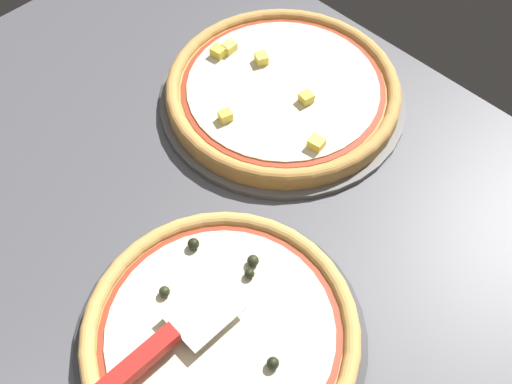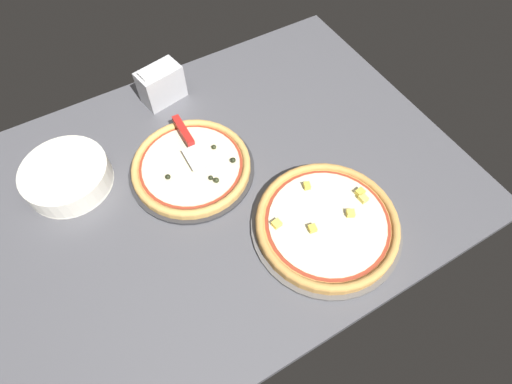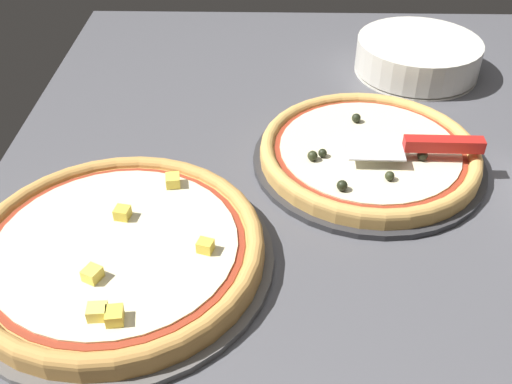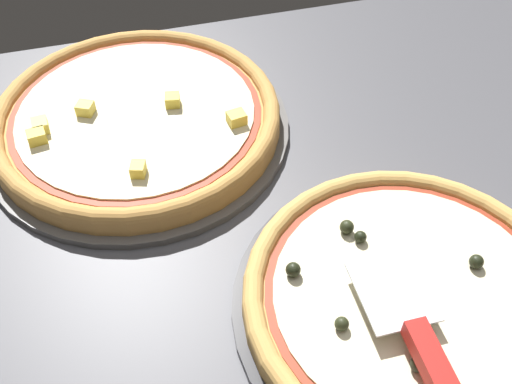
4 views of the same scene
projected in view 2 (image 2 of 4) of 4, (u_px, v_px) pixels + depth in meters
ground_plane at (222, 184)px, 119.90cm from camera, size 141.19×105.27×3.60cm
pizza_pan_front at (192, 169)px, 119.97cm from camera, size 37.56×37.56×1.00cm
pizza_front at (191, 166)px, 118.35cm from camera, size 35.30×35.30×3.84cm
pizza_pan_back at (326, 227)px, 109.62cm from camera, size 41.39×41.39×1.00cm
pizza_back at (327, 223)px, 107.78cm from camera, size 38.90×38.90×4.16cm
serving_spatula at (186, 136)px, 120.29cm from camera, size 7.11×20.92×2.00cm
plate_stack at (67, 176)px, 115.01cm from camera, size 24.77×24.77×7.00cm
napkin_holder at (161, 84)px, 131.22cm from camera, size 15.26×10.59×13.29cm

